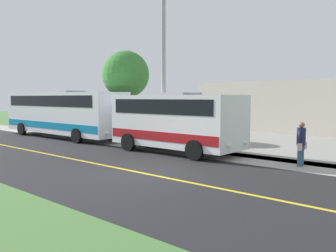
{
  "coord_description": "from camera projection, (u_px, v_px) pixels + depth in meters",
  "views": [
    {
      "loc": [
        8.81,
        9.01,
        2.74
      ],
      "look_at": [
        -3.5,
        -1.7,
        1.4
      ],
      "focal_mm": 37.51,
      "sensor_mm": 36.0,
      "label": 1
    }
  ],
  "objects": [
    {
      "name": "ground_plane",
      "position": [
        140.0,
        173.0,
        12.74
      ],
      "size": [
        120.0,
        120.0,
        0.0
      ],
      "primitive_type": "plane",
      "color": "#477238"
    },
    {
      "name": "road_surface",
      "position": [
        140.0,
        173.0,
        12.74
      ],
      "size": [
        8.0,
        100.0,
        0.01
      ],
      "primitive_type": "cube",
      "color": "black",
      "rests_on": "ground"
    },
    {
      "name": "sidewalk",
      "position": [
        218.0,
        155.0,
        16.65
      ],
      "size": [
        2.4,
        100.0,
        0.01
      ],
      "primitive_type": "cube",
      "color": "#9E9991",
      "rests_on": "ground"
    },
    {
      "name": "parking_lot_surface",
      "position": [
        332.0,
        145.0,
        20.1
      ],
      "size": [
        14.0,
        36.0,
        0.01
      ],
      "primitive_type": "cube",
      "color": "gray",
      "rests_on": "ground"
    },
    {
      "name": "road_centre_line",
      "position": [
        140.0,
        173.0,
        12.74
      ],
      "size": [
        0.16,
        100.0,
        0.0
      ],
      "primitive_type": "cube",
      "color": "gold",
      "rests_on": "ground"
    },
    {
      "name": "shuttle_bus_front",
      "position": [
        176.0,
        120.0,
        17.42
      ],
      "size": [
        2.8,
        6.92,
        2.97
      ],
      "color": "white",
      "rests_on": "ground"
    },
    {
      "name": "transit_bus_rear",
      "position": [
        62.0,
        112.0,
        23.95
      ],
      "size": [
        2.68,
        11.14,
        3.17
      ],
      "color": "white",
      "rests_on": "ground"
    },
    {
      "name": "pedestrian_with_bags",
      "position": [
        301.0,
        142.0,
        13.87
      ],
      "size": [
        0.72,
        0.34,
        1.77
      ],
      "color": "#335972",
      "rests_on": "ground"
    },
    {
      "name": "street_light_pole",
      "position": [
        162.0,
        61.0,
        18.21
      ],
      "size": [
        1.97,
        0.24,
        8.37
      ],
      "color": "#9E9EA3",
      "rests_on": "ground"
    },
    {
      "name": "tree_curbside",
      "position": [
        126.0,
        75.0,
        23.79
      ],
      "size": [
        3.2,
        3.2,
        5.89
      ],
      "color": "brown",
      "rests_on": "ground"
    },
    {
      "name": "commercial_building",
      "position": [
        323.0,
        106.0,
        28.9
      ],
      "size": [
        10.0,
        17.89,
        4.01
      ],
      "primitive_type": "cube",
      "color": "beige",
      "rests_on": "ground"
    }
  ]
}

